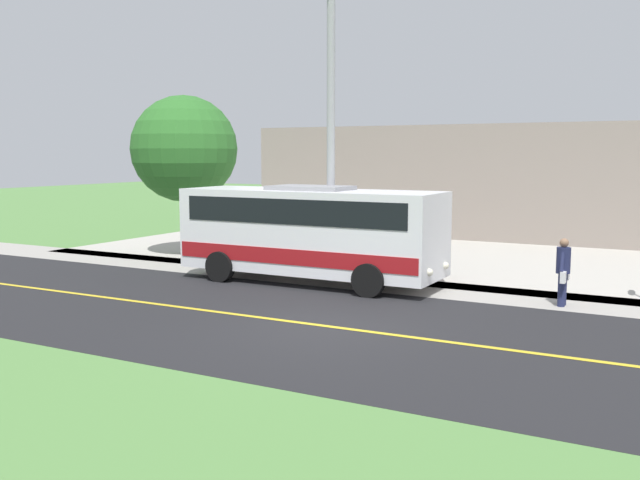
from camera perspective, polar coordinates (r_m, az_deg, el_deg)
ground_plane at (r=15.44m, az=0.40°, el=-6.99°), size 120.00×120.00×0.00m
road_surface at (r=15.44m, az=0.40°, el=-6.98°), size 8.00×100.00×0.01m
sidewalk at (r=20.08m, az=7.38°, el=-3.77°), size 2.40×100.00×0.01m
parking_lot_surface at (r=26.22m, az=19.22°, el=-1.58°), size 14.00×36.00×0.01m
road_centre_line at (r=15.44m, az=0.40°, el=-6.96°), size 0.16×100.00×0.00m
shuttle_bus_front at (r=20.39m, az=-0.77°, el=0.86°), size 2.61×7.80×2.82m
pedestrian_with_bags at (r=18.30m, az=19.07°, el=-2.29°), size 0.72×0.34×1.68m
street_light_pole at (r=20.47m, az=0.74°, el=9.67°), size 1.97×0.24×8.55m
tree_curbside at (r=26.61m, az=-10.92°, el=7.23°), size 3.91×3.91×5.87m
commercial_building at (r=35.49m, az=15.99°, el=4.72°), size 10.00×23.39×5.00m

